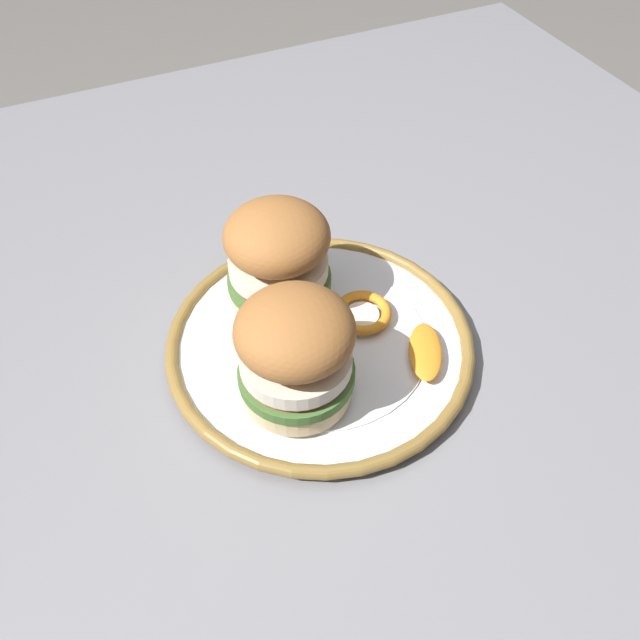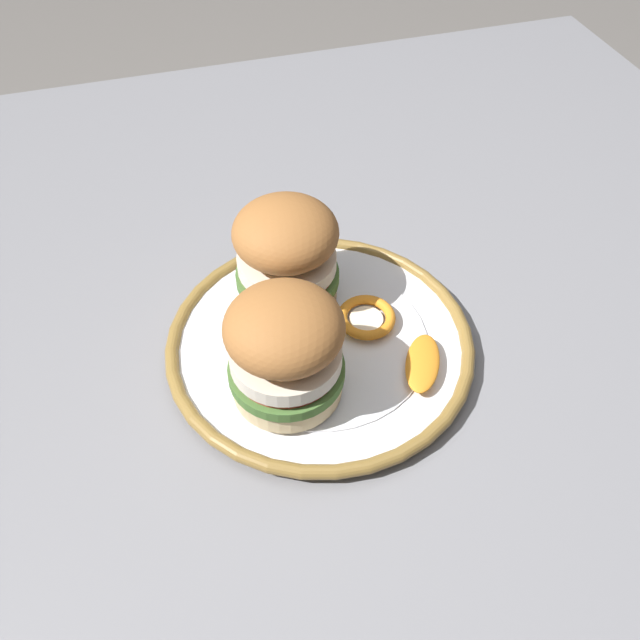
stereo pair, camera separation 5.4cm
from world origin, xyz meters
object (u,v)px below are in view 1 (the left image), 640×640
Objects in this scene: dinner_plate at (320,343)px; sandwich_half_left at (295,351)px; dining_table at (237,403)px; sandwich_half_right at (278,257)px.

dinner_plate is 2.41× the size of sandwich_half_left.
sandwich_half_left is (0.03, -0.08, 0.15)m from dining_table.
sandwich_half_right is (0.06, 0.02, 0.15)m from dining_table.
dining_table is 4.82× the size of dinner_plate.
sandwich_half_right reaches higher than dining_table.
sandwich_half_left reaches higher than dinner_plate.
sandwich_half_left is (-0.04, -0.04, 0.06)m from dinner_plate.
sandwich_half_left is 0.11m from sandwich_half_right.
dining_table is 0.12m from dinner_plate.
sandwich_half_left is at bearing -132.65° from dinner_plate.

